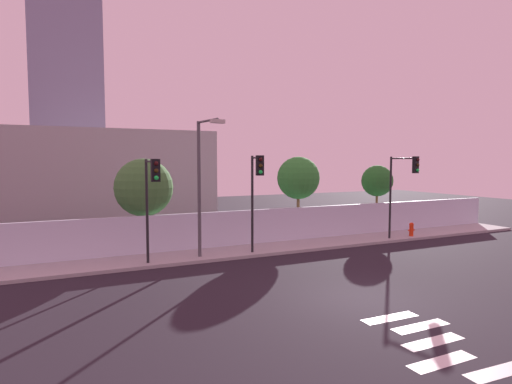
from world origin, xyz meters
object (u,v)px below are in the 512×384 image
fire_hydrant (411,229)px  roadside_tree_midright (377,181)px  traffic_light_center (404,179)px  traffic_light_right (256,183)px  roadside_tree_leftmost (144,188)px  street_lamp_curbside (202,176)px  roadside_tree_midleft (298,178)px  traffic_light_left (152,188)px

fire_hydrant → roadside_tree_midright: size_ratio=0.19×
traffic_light_center → fire_hydrant: 3.41m
traffic_light_right → roadside_tree_leftmost: bearing=139.3°
traffic_light_right → fire_hydrant: traffic_light_right is taller
street_lamp_curbside → roadside_tree_leftmost: bearing=121.8°
traffic_light_right → street_lamp_curbside: (-2.42, 0.59, 0.32)m
traffic_light_right → roadside_tree_leftmost: (-4.41, 3.80, -0.33)m
traffic_light_center → street_lamp_curbside: (-11.33, 0.71, 0.30)m
fire_hydrant → roadside_tree_leftmost: 15.34m
street_lamp_curbside → roadside_tree_midleft: size_ratio=1.29×
traffic_light_left → roadside_tree_midleft: size_ratio=0.93×
traffic_light_left → fire_hydrant: 15.47m
roadside_tree_midright → roadside_tree_midleft: bearing=180.0°
traffic_light_right → roadside_tree_midright: size_ratio=1.09×
street_lamp_curbside → traffic_light_right: bearing=-13.6°
traffic_light_left → roadside_tree_midleft: (9.35, 3.95, 0.10)m
traffic_light_left → roadside_tree_midleft: 10.16m
traffic_light_right → roadside_tree_midleft: 5.92m
traffic_light_right → roadside_tree_leftmost: traffic_light_right is taller
street_lamp_curbside → roadside_tree_midright: street_lamp_curbside is taller
roadside_tree_leftmost → roadside_tree_midleft: size_ratio=0.97×
roadside_tree_midright → fire_hydrant: bearing=-92.2°
traffic_light_left → traffic_light_center: traffic_light_center is taller
traffic_light_center → roadside_tree_midright: size_ratio=1.09×
roadside_tree_midleft → traffic_light_center: bearing=-41.9°
street_lamp_curbside → fire_hydrant: size_ratio=7.68×
roadside_tree_midright → roadside_tree_leftmost: bearing=180.0°
street_lamp_curbside → fire_hydrant: 13.21m
roadside_tree_midright → traffic_light_right: bearing=-160.1°
fire_hydrant → roadside_tree_midleft: roadside_tree_midleft is taller
traffic_light_right → traffic_light_center: bearing=-0.8°
traffic_light_center → roadside_tree_leftmost: 13.88m
traffic_light_left → traffic_light_center: size_ratio=0.96×
roadside_tree_leftmost → roadside_tree_midright: (14.90, -0.00, 0.03)m
traffic_light_left → roadside_tree_midleft: bearing=22.9°
traffic_light_right → roadside_tree_midright: 11.16m
street_lamp_curbside → roadside_tree_leftmost: (-1.99, 3.21, -0.65)m
traffic_light_center → fire_hydrant: (1.47, 0.79, -2.97)m
traffic_light_right → roadside_tree_midright: traffic_light_right is taller
traffic_light_left → roadside_tree_leftmost: roadside_tree_leftmost is taller
traffic_light_left → street_lamp_curbside: street_lamp_curbside is taller
traffic_light_left → street_lamp_curbside: 2.54m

